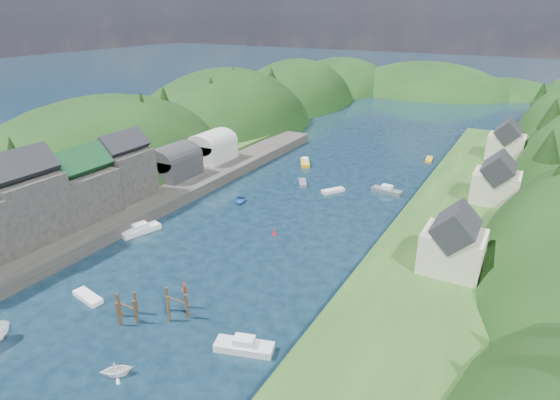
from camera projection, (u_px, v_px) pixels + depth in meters
The scene contains 15 objects.
ground at pixel (334, 182), 92.59m from camera, with size 600.00×600.00×0.00m, color black.
hillside_left at pixel (224, 156), 136.18m from camera, with size 44.00×245.56×52.00m.
far_hills at pixel (452, 118), 196.19m from camera, with size 103.00×68.00×44.00m.
hill_trees at pixel (369, 113), 100.25m from camera, with size 91.51×146.21×12.95m.
quay_left at pixel (133, 206), 78.87m from camera, with size 12.00×110.00×2.00m, color #2D2B28.
terrace_left_grass at pixel (104, 197), 81.94m from camera, with size 12.00×110.00×2.50m, color #234719.
quayside_buildings at pixel (47, 196), 66.48m from camera, with size 8.00×35.84×12.90m.
boat_sheds at pixel (194, 152), 93.48m from camera, with size 7.00×21.00×7.50m.
terrace_right at pixel (458, 221), 72.75m from camera, with size 16.00×120.00×2.40m, color #234719.
right_bank_cottages at pixel (490, 180), 76.35m from camera, with size 9.00×59.24×8.41m.
piling_cluster_near at pixel (128, 310), 51.25m from camera, with size 2.96×2.79×3.50m.
piling_cluster_far at pixel (177, 304), 52.10m from camera, with size 3.37×3.12×3.70m.
channel_buoy_near at pixel (184, 287), 56.88m from camera, with size 0.70×0.70×1.10m.
channel_buoy_far at pixel (274, 232), 70.74m from camera, with size 0.70×0.70×1.10m.
moored_boats at pixel (209, 248), 65.88m from camera, with size 33.55×91.41×2.23m.
Camera 1 is at (33.18, -31.16, 31.84)m, focal length 30.00 mm.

